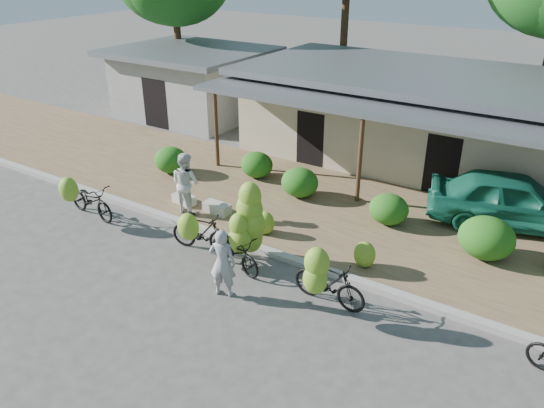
{
  "coord_description": "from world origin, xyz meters",
  "views": [
    {
      "loc": [
        6.02,
        -8.14,
        7.37
      ],
      "look_at": [
        -0.92,
        2.55,
        1.2
      ],
      "focal_mm": 35.0,
      "sensor_mm": 36.0,
      "label": 1
    }
  ],
  "objects_px": {
    "bike_right": "(326,280)",
    "sack_near": "(217,208)",
    "bike_left": "(200,231)",
    "vendor": "(223,263)",
    "bike_far_left": "(88,199)",
    "teal_van": "(513,200)",
    "bystander": "(186,183)",
    "bike_center": "(243,233)",
    "sack_far": "(184,199)"
  },
  "relations": [
    {
      "from": "bike_center",
      "to": "sack_near",
      "type": "distance_m",
      "value": 2.93
    },
    {
      "from": "bystander",
      "to": "bike_center",
      "type": "bearing_deg",
      "value": 162.4
    },
    {
      "from": "bike_far_left",
      "to": "bike_left",
      "type": "relative_size",
      "value": 1.1
    },
    {
      "from": "vendor",
      "to": "bystander",
      "type": "height_order",
      "value": "bystander"
    },
    {
      "from": "vendor",
      "to": "bystander",
      "type": "bearing_deg",
      "value": -56.66
    },
    {
      "from": "vendor",
      "to": "bike_far_left",
      "type": "bearing_deg",
      "value": -28.26
    },
    {
      "from": "sack_far",
      "to": "bystander",
      "type": "distance_m",
      "value": 1.0
    },
    {
      "from": "bike_left",
      "to": "sack_near",
      "type": "relative_size",
      "value": 2.21
    },
    {
      "from": "bike_center",
      "to": "bike_right",
      "type": "xyz_separation_m",
      "value": [
        2.62,
        -0.49,
        -0.16
      ]
    },
    {
      "from": "sack_near",
      "to": "vendor",
      "type": "bearing_deg",
      "value": -49.55
    },
    {
      "from": "bike_center",
      "to": "teal_van",
      "type": "height_order",
      "value": "bike_center"
    },
    {
      "from": "sack_near",
      "to": "teal_van",
      "type": "relative_size",
      "value": 0.18
    },
    {
      "from": "bike_far_left",
      "to": "bystander",
      "type": "height_order",
      "value": "bystander"
    },
    {
      "from": "sack_near",
      "to": "sack_far",
      "type": "distance_m",
      "value": 1.27
    },
    {
      "from": "sack_far",
      "to": "bike_center",
      "type": "bearing_deg",
      "value": -25.73
    },
    {
      "from": "bike_far_left",
      "to": "bike_center",
      "type": "relative_size",
      "value": 0.94
    },
    {
      "from": "bike_center",
      "to": "bystander",
      "type": "height_order",
      "value": "bike_center"
    },
    {
      "from": "bike_left",
      "to": "bike_center",
      "type": "distance_m",
      "value": 1.34
    },
    {
      "from": "bike_left",
      "to": "teal_van",
      "type": "bearing_deg",
      "value": -59.31
    },
    {
      "from": "sack_far",
      "to": "sack_near",
      "type": "bearing_deg",
      "value": 2.84
    },
    {
      "from": "bike_right",
      "to": "teal_van",
      "type": "bearing_deg",
      "value": -21.17
    },
    {
      "from": "bike_right",
      "to": "sack_far",
      "type": "distance_m",
      "value": 6.54
    },
    {
      "from": "sack_far",
      "to": "teal_van",
      "type": "distance_m",
      "value": 9.75
    },
    {
      "from": "sack_near",
      "to": "bike_left",
      "type": "bearing_deg",
      "value": -63.54
    },
    {
      "from": "bike_far_left",
      "to": "bike_right",
      "type": "relative_size",
      "value": 1.13
    },
    {
      "from": "bike_right",
      "to": "sack_far",
      "type": "bearing_deg",
      "value": 72.69
    },
    {
      "from": "bike_left",
      "to": "bike_center",
      "type": "bearing_deg",
      "value": -93.89
    },
    {
      "from": "sack_far",
      "to": "teal_van",
      "type": "bearing_deg",
      "value": 24.5
    },
    {
      "from": "bike_right",
      "to": "bystander",
      "type": "xyz_separation_m",
      "value": [
        -5.68,
        1.82,
        0.34
      ]
    },
    {
      "from": "bike_right",
      "to": "bystander",
      "type": "bearing_deg",
      "value": 74.51
    },
    {
      "from": "vendor",
      "to": "teal_van",
      "type": "relative_size",
      "value": 0.37
    },
    {
      "from": "sack_far",
      "to": "bystander",
      "type": "relative_size",
      "value": 0.4
    },
    {
      "from": "bike_right",
      "to": "sack_near",
      "type": "relative_size",
      "value": 2.16
    },
    {
      "from": "bike_center",
      "to": "teal_van",
      "type": "xyz_separation_m",
      "value": [
        5.33,
        5.73,
        0.03
      ]
    },
    {
      "from": "sack_far",
      "to": "bystander",
      "type": "bearing_deg",
      "value": -38.31
    },
    {
      "from": "bystander",
      "to": "teal_van",
      "type": "distance_m",
      "value": 9.47
    },
    {
      "from": "bike_center",
      "to": "sack_near",
      "type": "relative_size",
      "value": 2.61
    },
    {
      "from": "teal_van",
      "to": "vendor",
      "type": "bearing_deg",
      "value": 128.96
    },
    {
      "from": "bike_left",
      "to": "bike_right",
      "type": "relative_size",
      "value": 1.02
    },
    {
      "from": "bike_left",
      "to": "vendor",
      "type": "height_order",
      "value": "vendor"
    },
    {
      "from": "bike_center",
      "to": "sack_far",
      "type": "height_order",
      "value": "bike_center"
    },
    {
      "from": "bike_right",
      "to": "teal_van",
      "type": "distance_m",
      "value": 6.79
    },
    {
      "from": "sack_far",
      "to": "bike_right",
      "type": "bearing_deg",
      "value": -19.62
    },
    {
      "from": "sack_far",
      "to": "bike_left",
      "type": "bearing_deg",
      "value": -39.91
    },
    {
      "from": "sack_far",
      "to": "teal_van",
      "type": "height_order",
      "value": "teal_van"
    },
    {
      "from": "bike_right",
      "to": "vendor",
      "type": "bearing_deg",
      "value": 113.55
    },
    {
      "from": "vendor",
      "to": "teal_van",
      "type": "height_order",
      "value": "vendor"
    },
    {
      "from": "bike_left",
      "to": "bike_right",
      "type": "xyz_separation_m",
      "value": [
        3.92,
        -0.33,
        0.09
      ]
    },
    {
      "from": "sack_far",
      "to": "bystander",
      "type": "height_order",
      "value": "bystander"
    },
    {
      "from": "sack_far",
      "to": "teal_van",
      "type": "relative_size",
      "value": 0.16
    }
  ]
}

